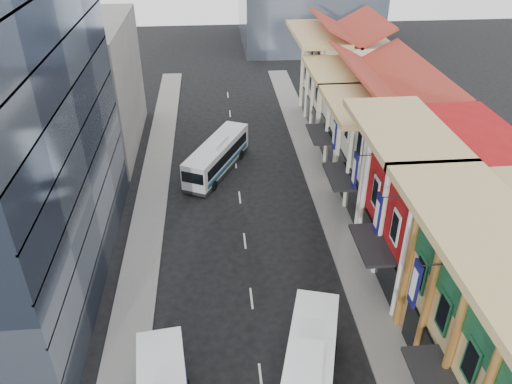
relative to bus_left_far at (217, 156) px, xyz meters
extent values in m
cube|color=slate|center=(10.50, -12.51, -1.75)|extent=(3.00, 90.00, 0.15)
cube|color=slate|center=(-6.50, -12.51, -1.75)|extent=(3.00, 90.00, 0.15)
cube|color=#A41213|center=(16.00, -17.51, 4.18)|extent=(8.00, 10.00, 12.00)
cube|color=beige|center=(16.00, -8.01, 3.18)|extent=(8.00, 9.00, 10.00)
cube|color=beige|center=(16.00, 0.99, 3.18)|extent=(8.00, 9.00, 10.00)
cube|color=beige|center=(16.00, 11.49, 3.68)|extent=(8.00, 12.00, 11.00)
cube|color=gray|center=(-14.00, 7.49, 5.18)|extent=(10.00, 18.00, 14.00)
camera|label=1|loc=(-0.09, -46.56, 24.09)|focal=35.00mm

